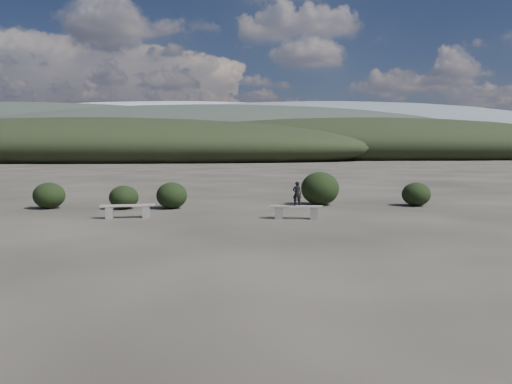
{
  "coord_description": "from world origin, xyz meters",
  "views": [
    {
      "loc": [
        -0.34,
        -12.12,
        2.45
      ],
      "look_at": [
        0.68,
        3.5,
        1.1
      ],
      "focal_mm": 35.0,
      "sensor_mm": 36.0,
      "label": 1
    }
  ],
  "objects": [
    {
      "name": "shrub_e",
      "position": [
        7.98,
        8.81,
        0.51
      ],
      "size": [
        1.22,
        1.22,
        1.02
      ],
      "primitive_type": "ellipsoid",
      "color": "black",
      "rests_on": "ground"
    },
    {
      "name": "mountain_ridges",
      "position": [
        -7.48,
        339.06,
        10.84
      ],
      "size": [
        500.0,
        400.0,
        56.0
      ],
      "color": "black",
      "rests_on": "ground"
    },
    {
      "name": "ground",
      "position": [
        0.0,
        0.0,
        0.0
      ],
      "size": [
        1200.0,
        1200.0,
        0.0
      ],
      "primitive_type": "plane",
      "color": "#292620",
      "rests_on": "ground"
    },
    {
      "name": "bench_left",
      "position": [
        -3.75,
        5.75,
        0.29
      ],
      "size": [
        1.94,
        0.67,
        0.47
      ],
      "rotation": [
        0.0,
        0.0,
        0.15
      ],
      "color": "slate",
      "rests_on": "ground"
    },
    {
      "name": "bench_right",
      "position": [
        2.22,
        5.16,
        0.28
      ],
      "size": [
        1.9,
        0.7,
        0.47
      ],
      "rotation": [
        0.0,
        0.0,
        -0.17
      ],
      "color": "slate",
      "rests_on": "ground"
    },
    {
      "name": "shrub_f",
      "position": [
        -7.53,
        8.87,
        0.54
      ],
      "size": [
        1.28,
        1.28,
        1.08
      ],
      "primitive_type": "ellipsoid",
      "color": "black",
      "rests_on": "ground"
    },
    {
      "name": "shrub_a",
      "position": [
        -4.41,
        8.45,
        0.48
      ],
      "size": [
        1.18,
        1.18,
        0.97
      ],
      "primitive_type": "ellipsoid",
      "color": "black",
      "rests_on": "ground"
    },
    {
      "name": "seated_person",
      "position": [
        2.23,
        5.15,
        0.89
      ],
      "size": [
        0.32,
        0.22,
        0.85
      ],
      "primitive_type": "imported",
      "rotation": [
        0.0,
        0.0,
        3.09
      ],
      "color": "black",
      "rests_on": "bench_right"
    },
    {
      "name": "shrub_b",
      "position": [
        -2.47,
        8.55,
        0.55
      ],
      "size": [
        1.27,
        1.27,
        1.09
      ],
      "primitive_type": "ellipsoid",
      "color": "black",
      "rests_on": "ground"
    },
    {
      "name": "shrub_d",
      "position": [
        3.89,
        9.41,
        0.73
      ],
      "size": [
        1.67,
        1.67,
        1.46
      ],
      "primitive_type": "ellipsoid",
      "color": "black",
      "rests_on": "ground"
    }
  ]
}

